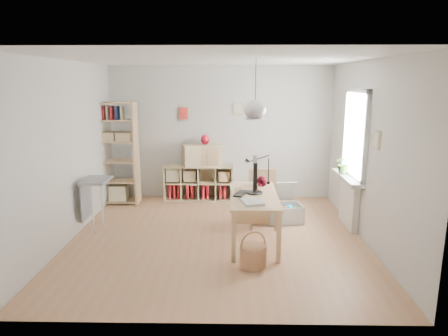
{
  "coord_description": "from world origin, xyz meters",
  "views": [
    {
      "loc": [
        0.22,
        -5.84,
        2.4
      ],
      "look_at": [
        0.1,
        0.3,
        1.05
      ],
      "focal_mm": 32.0,
      "sensor_mm": 36.0,
      "label": 1
    }
  ],
  "objects_px": {
    "chair": "(263,194)",
    "drawer_chest": "(202,155)",
    "desk": "(254,200)",
    "cube_shelf": "(198,185)",
    "monitor": "(255,174)",
    "tall_bookshelf": "(116,149)",
    "storage_chest": "(284,209)"
  },
  "relations": [
    {
      "from": "cube_shelf",
      "to": "drawer_chest",
      "type": "bearing_deg",
      "value": -23.14
    },
    {
      "from": "tall_bookshelf",
      "to": "monitor",
      "type": "height_order",
      "value": "tall_bookshelf"
    },
    {
      "from": "tall_bookshelf",
      "to": "drawer_chest",
      "type": "bearing_deg",
      "value": 8.22
    },
    {
      "from": "tall_bookshelf",
      "to": "drawer_chest",
      "type": "height_order",
      "value": "tall_bookshelf"
    },
    {
      "from": "chair",
      "to": "tall_bookshelf",
      "type": "bearing_deg",
      "value": 156.3
    },
    {
      "from": "cube_shelf",
      "to": "chair",
      "type": "xyz_separation_m",
      "value": [
        1.21,
        -1.5,
        0.24
      ]
    },
    {
      "from": "desk",
      "to": "chair",
      "type": "relative_size",
      "value": 1.59
    },
    {
      "from": "tall_bookshelf",
      "to": "desk",
      "type": "bearing_deg",
      "value": -37.01
    },
    {
      "from": "cube_shelf",
      "to": "desk",
      "type": "bearing_deg",
      "value": -65.39
    },
    {
      "from": "storage_chest",
      "to": "drawer_chest",
      "type": "distance_m",
      "value": 2.08
    },
    {
      "from": "monitor",
      "to": "drawer_chest",
      "type": "height_order",
      "value": "monitor"
    },
    {
      "from": "cube_shelf",
      "to": "monitor",
      "type": "height_order",
      "value": "monitor"
    },
    {
      "from": "desk",
      "to": "storage_chest",
      "type": "distance_m",
      "value": 1.19
    },
    {
      "from": "cube_shelf",
      "to": "chair",
      "type": "height_order",
      "value": "chair"
    },
    {
      "from": "desk",
      "to": "cube_shelf",
      "type": "height_order",
      "value": "desk"
    },
    {
      "from": "desk",
      "to": "storage_chest",
      "type": "relative_size",
      "value": 1.98
    },
    {
      "from": "chair",
      "to": "monitor",
      "type": "height_order",
      "value": "monitor"
    },
    {
      "from": "desk",
      "to": "cube_shelf",
      "type": "xyz_separation_m",
      "value": [
        -1.02,
        2.23,
        -0.36
      ]
    },
    {
      "from": "chair",
      "to": "drawer_chest",
      "type": "bearing_deg",
      "value": 127.45
    },
    {
      "from": "tall_bookshelf",
      "to": "cube_shelf",
      "type": "bearing_deg",
      "value": 10.19
    },
    {
      "from": "desk",
      "to": "tall_bookshelf",
      "type": "xyz_separation_m",
      "value": [
        -2.59,
        1.95,
        0.43
      ]
    },
    {
      "from": "storage_chest",
      "to": "monitor",
      "type": "xyz_separation_m",
      "value": [
        -0.56,
        -0.88,
        0.83
      ]
    },
    {
      "from": "cube_shelf",
      "to": "monitor",
      "type": "relative_size",
      "value": 2.35
    },
    {
      "from": "tall_bookshelf",
      "to": "monitor",
      "type": "bearing_deg",
      "value": -35.88
    },
    {
      "from": "drawer_chest",
      "to": "cube_shelf",
      "type": "bearing_deg",
      "value": 140.32
    },
    {
      "from": "chair",
      "to": "storage_chest",
      "type": "distance_m",
      "value": 0.55
    },
    {
      "from": "tall_bookshelf",
      "to": "monitor",
      "type": "distance_m",
      "value": 3.21
    },
    {
      "from": "tall_bookshelf",
      "to": "chair",
      "type": "bearing_deg",
      "value": -23.74
    },
    {
      "from": "cube_shelf",
      "to": "drawer_chest",
      "type": "height_order",
      "value": "drawer_chest"
    },
    {
      "from": "desk",
      "to": "drawer_chest",
      "type": "bearing_deg",
      "value": 112.92
    },
    {
      "from": "chair",
      "to": "storage_chest",
      "type": "xyz_separation_m",
      "value": [
        0.39,
        0.22,
        -0.33
      ]
    },
    {
      "from": "cube_shelf",
      "to": "drawer_chest",
      "type": "distance_m",
      "value": 0.64
    }
  ]
}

